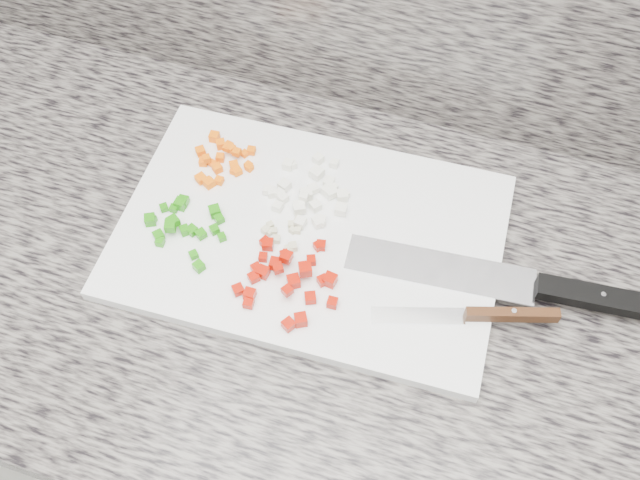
% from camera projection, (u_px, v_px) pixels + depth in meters
% --- Properties ---
extents(cabinet, '(3.92, 0.62, 0.86)m').
position_uv_depth(cabinet, '(336.00, 413.00, 1.27)').
color(cabinet, beige).
rests_on(cabinet, ground).
extents(countertop, '(3.96, 0.64, 0.04)m').
position_uv_depth(countertop, '(343.00, 291.00, 0.89)').
color(countertop, '#69635C').
rests_on(countertop, cabinet).
extents(cutting_board, '(0.49, 0.34, 0.02)m').
position_uv_depth(cutting_board, '(310.00, 235.00, 0.91)').
color(cutting_board, white).
rests_on(cutting_board, countertop).
extents(carrot_pile, '(0.09, 0.09, 0.02)m').
position_uv_depth(carrot_pile, '(221.00, 161.00, 0.95)').
color(carrot_pile, '#FF6805').
rests_on(carrot_pile, cutting_board).
extents(onion_pile, '(0.11, 0.12, 0.02)m').
position_uv_depth(onion_pile, '(310.00, 192.00, 0.93)').
color(onion_pile, white).
rests_on(onion_pile, cutting_board).
extents(green_pepper_pile, '(0.11, 0.10, 0.02)m').
position_uv_depth(green_pepper_pile, '(184.00, 224.00, 0.90)').
color(green_pepper_pile, '#1F800B').
rests_on(green_pepper_pile, cutting_board).
extents(red_pepper_pile, '(0.13, 0.13, 0.02)m').
position_uv_depth(red_pepper_pile, '(288.00, 277.00, 0.85)').
color(red_pepper_pile, '#A91002').
rests_on(red_pepper_pile, cutting_board).
extents(garlic_pile, '(0.05, 0.06, 0.01)m').
position_uv_depth(garlic_pile, '(282.00, 235.00, 0.89)').
color(garlic_pile, beige).
rests_on(garlic_pile, cutting_board).
extents(chef_knife, '(0.38, 0.07, 0.02)m').
position_uv_depth(chef_knife, '(544.00, 288.00, 0.85)').
color(chef_knife, white).
rests_on(chef_knife, cutting_board).
extents(paring_knife, '(0.21, 0.08, 0.02)m').
position_uv_depth(paring_knife, '(488.00, 315.00, 0.83)').
color(paring_knife, white).
rests_on(paring_knife, cutting_board).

